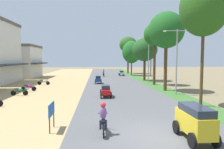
# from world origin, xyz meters

# --- Properties ---
(ground_plane) EXTENTS (180.00, 180.00, 0.00)m
(ground_plane) POSITION_xyz_m (0.00, 0.00, 0.00)
(ground_plane) COLOR #7A6B4C
(road_strip) EXTENTS (9.00, 140.00, 0.08)m
(road_strip) POSITION_xyz_m (0.00, 0.00, 0.04)
(road_strip) COLOR #565659
(road_strip) RESTS_ON ground
(shophouse_far) EXTENTS (10.18, 8.54, 6.90)m
(shophouse_far) POSITION_xyz_m (-19.98, 33.59, 3.46)
(shophouse_far) COLOR silver
(shophouse_far) RESTS_ON ground
(parked_motorbike_second) EXTENTS (1.80, 0.54, 0.94)m
(parked_motorbike_second) POSITION_xyz_m (-11.08, 11.95, 0.55)
(parked_motorbike_second) COLOR black
(parked_motorbike_second) RESTS_ON dirt_shoulder
(parked_motorbike_third) EXTENTS (1.80, 0.54, 0.94)m
(parked_motorbike_third) POSITION_xyz_m (-11.11, 14.88, 0.55)
(parked_motorbike_third) COLOR black
(parked_motorbike_third) RESTS_ON dirt_shoulder
(parked_motorbike_fourth) EXTENTS (1.80, 0.54, 0.94)m
(parked_motorbike_fourth) POSITION_xyz_m (-10.84, 20.69, 0.55)
(parked_motorbike_fourth) COLOR black
(parked_motorbike_fourth) RESTS_ON dirt_shoulder
(street_signboard) EXTENTS (0.06, 1.30, 1.50)m
(street_signboard) POSITION_xyz_m (-5.33, 1.13, 1.11)
(street_signboard) COLOR #262628
(street_signboard) RESTS_ON dirt_shoulder
(median_tree_nearest) EXTENTS (3.79, 3.79, 10.22)m
(median_tree_nearest) POSITION_xyz_m (5.68, 5.89, 7.98)
(median_tree_nearest) COLOR #4C351E
(median_tree_nearest) RESTS_ON median_strip
(median_tree_second) EXTENTS (4.30, 4.30, 9.59)m
(median_tree_second) POSITION_xyz_m (5.55, 14.08, 7.40)
(median_tree_second) COLOR #4C351E
(median_tree_second) RESTS_ON median_strip
(median_tree_third) EXTENTS (3.33, 3.33, 9.27)m
(median_tree_third) POSITION_xyz_m (5.83, 19.77, 7.51)
(median_tree_third) COLOR #4C351E
(median_tree_third) RESTS_ON median_strip
(median_tree_fourth) EXTENTS (4.54, 4.54, 7.71)m
(median_tree_fourth) POSITION_xyz_m (5.79, 25.77, 5.64)
(median_tree_fourth) COLOR #4C351E
(median_tree_fourth) RESTS_ON median_strip
(median_tree_fifth) EXTENTS (4.47, 4.47, 8.30)m
(median_tree_fifth) POSITION_xyz_m (5.44, 37.37, 5.65)
(median_tree_fifth) COLOR #4C351E
(median_tree_fifth) RESTS_ON median_strip
(median_tree_sixth) EXTENTS (4.78, 4.78, 10.03)m
(median_tree_sixth) POSITION_xyz_m (5.72, 44.47, 7.86)
(median_tree_sixth) COLOR #4C351E
(median_tree_sixth) RESTS_ON median_strip
(streetlamp_near) EXTENTS (3.16, 0.20, 7.07)m
(streetlamp_near) POSITION_xyz_m (5.80, 11.35, 4.18)
(streetlamp_near) COLOR gray
(streetlamp_near) RESTS_ON median_strip
(streetlamp_mid) EXTENTS (3.16, 0.20, 7.51)m
(streetlamp_mid) POSITION_xyz_m (5.80, 23.04, 4.41)
(streetlamp_mid) COLOR gray
(streetlamp_mid) RESTS_ON median_strip
(utility_pole_near) EXTENTS (1.80, 0.20, 9.45)m
(utility_pole_near) POSITION_xyz_m (8.08, 27.42, 4.92)
(utility_pole_near) COLOR brown
(utility_pole_near) RESTS_ON ground
(utility_pole_far) EXTENTS (1.80, 0.20, 8.44)m
(utility_pole_far) POSITION_xyz_m (9.34, 34.35, 4.41)
(utility_pole_far) COLOR brown
(utility_pole_far) RESTS_ON ground
(car_van_yellow) EXTENTS (1.19, 2.41, 1.67)m
(car_van_yellow) POSITION_xyz_m (1.72, -0.79, 1.02)
(car_van_yellow) COLOR gold
(car_van_yellow) RESTS_ON road_strip
(car_sedan_red) EXTENTS (1.10, 2.26, 1.19)m
(car_sedan_red) POSITION_xyz_m (-1.98, 10.42, 0.74)
(car_sedan_red) COLOR red
(car_sedan_red) RESTS_ON road_strip
(car_hatchback_blue) EXTENTS (1.04, 2.00, 1.23)m
(car_hatchback_blue) POSITION_xyz_m (-2.66, 21.75, 0.75)
(car_hatchback_blue) COLOR navy
(car_hatchback_blue) RESTS_ON road_strip
(car_sedan_silver) EXTENTS (1.10, 2.26, 1.19)m
(car_sedan_silver) POSITION_xyz_m (2.89, 36.38, 0.74)
(car_sedan_silver) COLOR #B7BCC1
(car_sedan_silver) RESTS_ON road_strip
(motorbike_foreground_rider) EXTENTS (0.54, 1.80, 1.66)m
(motorbike_foreground_rider) POSITION_xyz_m (-2.56, 0.38, 0.86)
(motorbike_foreground_rider) COLOR black
(motorbike_foreground_rider) RESTS_ON road_strip
(motorbike_ahead_second) EXTENTS (0.54, 1.80, 1.66)m
(motorbike_ahead_second) POSITION_xyz_m (-1.39, 33.91, 0.86)
(motorbike_ahead_second) COLOR black
(motorbike_ahead_second) RESTS_ON road_strip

